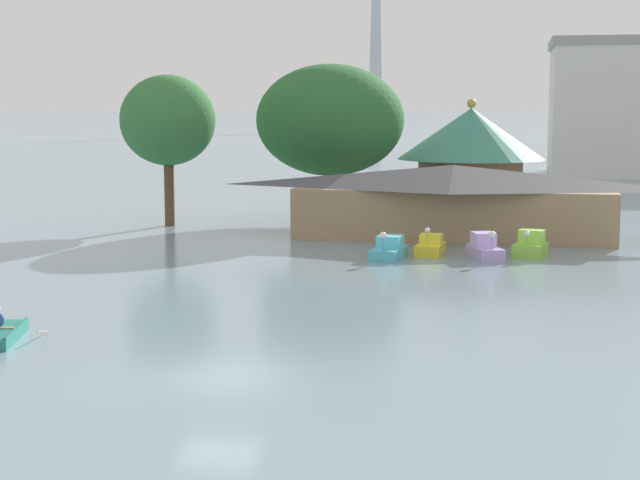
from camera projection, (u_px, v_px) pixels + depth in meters
name	position (u px, v px, depth m)	size (l,w,h in m)	color
ground_plane	(219.00, 377.00, 30.02)	(2000.00, 2000.00, 0.00)	gray
pedal_boat_cyan	(389.00, 249.00, 53.07)	(1.87, 3.16, 1.60)	#4CB7CC
pedal_boat_yellow	(430.00, 246.00, 54.45)	(1.60, 2.71, 1.64)	yellow
pedal_boat_lavender	(485.00, 248.00, 52.96)	(2.21, 3.22, 1.66)	#B299D8
pedal_boat_lime	(531.00, 246.00, 53.62)	(2.03, 2.54, 1.53)	#8CCC3F
boathouse	(453.00, 200.00, 60.82)	(21.06, 6.66, 4.58)	#9E7F5B
green_roof_pavilion	(470.00, 153.00, 73.04)	(10.95, 10.95, 8.71)	brown
shoreline_tree_tall_left	(168.00, 121.00, 66.44)	(6.50, 6.50, 10.31)	brown
shoreline_tree_mid	(330.00, 120.00, 69.44)	(10.54, 10.54, 11.15)	brown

